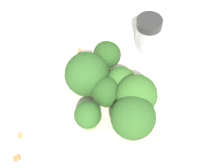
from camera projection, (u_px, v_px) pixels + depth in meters
The scene contains 14 objects.
ground_plane at pixel (112, 117), 0.54m from camera, with size 3.00×3.00×0.00m, color silver.
bowl at pixel (112, 108), 0.52m from camera, with size 0.18×0.18×0.05m, color silver.
broccoli_floret_0 at pixel (106, 92), 0.48m from camera, with size 0.04×0.04×0.05m.
broccoli_floret_1 at pixel (137, 96), 0.46m from camera, with size 0.05×0.05×0.07m.
broccoli_floret_2 at pixel (87, 75), 0.49m from camera, with size 0.06×0.06×0.06m.
broccoli_floret_3 at pixel (107, 56), 0.51m from camera, with size 0.04×0.04×0.05m.
broccoli_floret_4 at pixel (88, 116), 0.46m from camera, with size 0.03×0.03×0.04m.
broccoli_floret_5 at pixel (133, 118), 0.44m from camera, with size 0.05×0.05×0.06m.
broccoli_floret_6 at pixel (121, 83), 0.49m from camera, with size 0.04×0.04×0.05m.
pepper_shaker at pixel (148, 33), 0.60m from camera, with size 0.04×0.04×0.06m.
almond_crumb_0 at pixel (75, 57), 0.60m from camera, with size 0.01×0.00×0.01m, color olive.
almond_crumb_1 at pixel (79, 50), 0.61m from camera, with size 0.01×0.01×0.01m, color #AD7F4C.
almond_crumb_2 at pixel (16, 158), 0.50m from camera, with size 0.01×0.01×0.01m, color olive.
almond_crumb_3 at pixel (20, 135), 0.52m from camera, with size 0.01×0.01×0.01m, color #AD7F4C.
Camera 1 is at (-0.16, 0.23, 0.47)m, focal length 60.00 mm.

